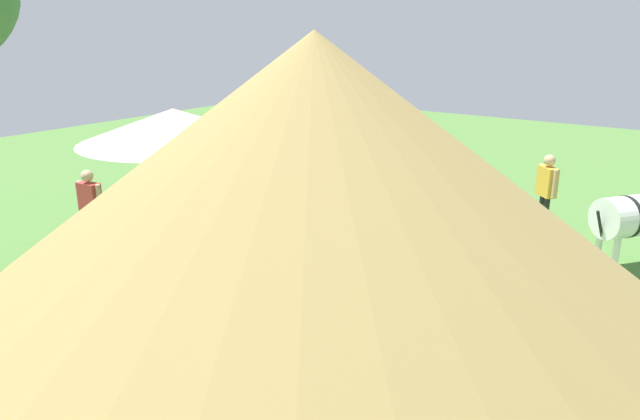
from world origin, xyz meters
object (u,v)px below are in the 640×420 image
object	(u,v)px
patio_chair_near_hut	(248,229)
zebra_nearest_camera	(362,211)
patio_chair_east_end	(116,231)
standing_watcher	(546,188)
patio_dining_table	(181,224)
thatched_hut	(315,261)
guest_behind_table	(91,205)
striped_lounge_chair	(496,277)
guest_beside_umbrella	(193,181)
shade_umbrella	(174,126)
zebra_by_umbrella	(334,174)

from	to	relation	value
patio_chair_near_hut	zebra_nearest_camera	size ratio (longest dim) A/B	0.38
patio_chair_east_end	standing_watcher	world-z (taller)	standing_watcher
patio_dining_table	standing_watcher	world-z (taller)	standing_watcher
zebra_nearest_camera	thatched_hut	bearing A→B (deg)	18.67
thatched_hut	guest_behind_table	world-z (taller)	thatched_hut
guest_behind_table	striped_lounge_chair	bearing A→B (deg)	-162.43
thatched_hut	patio_dining_table	world-z (taller)	thatched_hut
thatched_hut	standing_watcher	bearing A→B (deg)	-88.55
patio_chair_east_end	guest_behind_table	world-z (taller)	guest_behind_table
patio_chair_east_end	patio_chair_near_hut	distance (m)	2.37
thatched_hut	guest_beside_umbrella	bearing A→B (deg)	-35.14
shade_umbrella	guest_behind_table	world-z (taller)	shade_umbrella
guest_behind_table	shade_umbrella	bearing A→B (deg)	-154.46
patio_dining_table	zebra_by_umbrella	distance (m)	3.77
patio_chair_near_hut	patio_chair_east_end	bearing A→B (deg)	88.42
thatched_hut	striped_lounge_chair	xyz separation A→B (m)	(0.05, -4.93, -1.97)
guest_beside_umbrella	guest_behind_table	bearing A→B (deg)	-18.42
guest_beside_umbrella	striped_lounge_chair	xyz separation A→B (m)	(-6.30, -0.46, -0.72)
shade_umbrella	zebra_nearest_camera	size ratio (longest dim) A/B	1.37
patio_chair_east_end	zebra_by_umbrella	xyz separation A→B (m)	(-1.78, -4.37, 0.41)
zebra_by_umbrella	shade_umbrella	bearing A→B (deg)	-78.82
guest_beside_umbrella	zebra_nearest_camera	distance (m)	3.99
patio_dining_table	standing_watcher	distance (m)	7.05
thatched_hut	patio_chair_east_end	distance (m)	6.80
patio_chair_near_hut	zebra_nearest_camera	xyz separation A→B (m)	(-1.89, -0.82, 0.49)
guest_behind_table	zebra_by_umbrella	distance (m)	5.03
shade_umbrella	striped_lounge_chair	world-z (taller)	shade_umbrella
thatched_hut	patio_chair_east_end	bearing A→B (deg)	-21.21
guest_beside_umbrella	guest_behind_table	world-z (taller)	guest_beside_umbrella
guest_behind_table	standing_watcher	xyz separation A→B (m)	(-6.39, -5.83, 0.03)
guest_behind_table	zebra_nearest_camera	world-z (taller)	guest_behind_table
shade_umbrella	striped_lounge_chair	xyz separation A→B (m)	(-5.12, -1.86, -2.16)
guest_beside_umbrella	striped_lounge_chair	world-z (taller)	guest_beside_umbrella
striped_lounge_chair	zebra_nearest_camera	xyz separation A→B (m)	(2.31, 0.29, 0.75)
shade_umbrella	zebra_by_umbrella	distance (m)	4.05
zebra_by_umbrella	patio_chair_east_end	bearing A→B (deg)	-88.45
guest_beside_umbrella	patio_chair_near_hut	bearing A→B (deg)	60.59
guest_beside_umbrella	standing_watcher	bearing A→B (deg)	108.22
patio_dining_table	patio_chair_east_end	bearing A→B (deg)	35.68
striped_lounge_chair	zebra_by_umbrella	distance (m)	4.72
standing_watcher	zebra_nearest_camera	bearing A→B (deg)	101.23
patio_chair_east_end	striped_lounge_chair	bearing A→B (deg)	77.08
standing_watcher	striped_lounge_chair	world-z (taller)	standing_watcher
standing_watcher	zebra_nearest_camera	size ratio (longest dim) A/B	0.70
patio_chair_near_hut	guest_beside_umbrella	world-z (taller)	guest_beside_umbrella
patio_dining_table	patio_chair_near_hut	size ratio (longest dim) A/B	1.55
thatched_hut	zebra_by_umbrella	size ratio (longest dim) A/B	2.60
thatched_hut	zebra_nearest_camera	bearing A→B (deg)	-63.02
zebra_nearest_camera	guest_behind_table	bearing A→B (deg)	-68.76
patio_chair_near_hut	guest_behind_table	size ratio (longest dim) A/B	0.56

